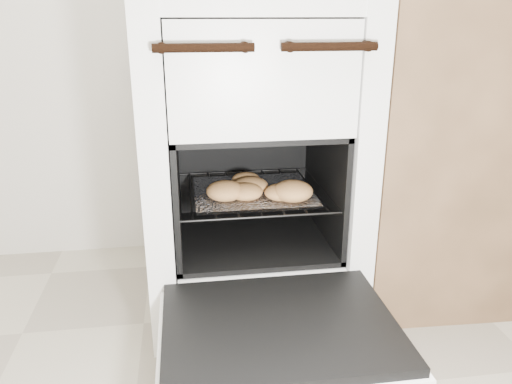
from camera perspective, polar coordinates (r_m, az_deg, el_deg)
stove at (r=1.47m, az=-0.81°, el=3.62°), size 0.58×0.65×0.89m
oven_door at (r=1.13m, az=2.68°, el=-15.31°), size 0.52×0.41×0.04m
oven_rack at (r=1.43m, az=-0.45°, el=0.06°), size 0.42×0.41×0.01m
foil_sheet at (r=1.41m, az=-0.35°, el=0.02°), size 0.33×0.29×0.01m
baked_rolls at (r=1.35m, az=0.12°, el=0.39°), size 0.32×0.27×0.05m
counter at (r=1.78m, az=25.87°, el=6.24°), size 1.00×0.69×0.97m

